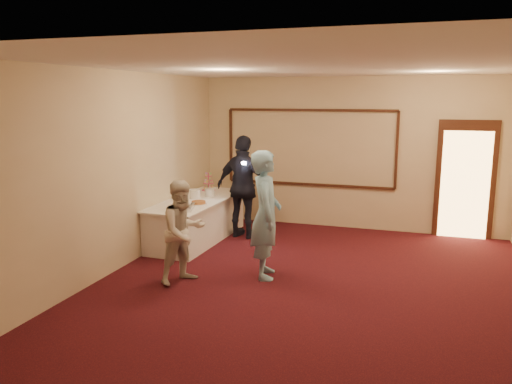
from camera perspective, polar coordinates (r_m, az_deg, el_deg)
floor at (r=7.04m, az=6.38°, el=-10.99°), size 7.00×7.00×0.00m
room_walls at (r=6.57m, az=6.75°, el=5.65°), size 6.04×7.04×3.02m
wall_molding at (r=10.15m, az=6.14°, el=5.06°), size 3.45×0.04×1.55m
doorway at (r=10.03m, az=22.78°, el=1.20°), size 1.05×0.07×2.20m
buffet_table at (r=9.25m, az=-6.72°, el=-3.14°), size 1.07×2.57×0.77m
pavlova_tray at (r=8.37m, az=-8.45°, el=-1.42°), size 0.48×0.55×0.19m
cupcake_stand at (r=9.99m, az=-5.45°, el=0.97°), size 0.26×0.26×0.39m
plate_stack_a at (r=9.22m, az=-7.00°, el=-0.22°), size 0.21×0.21×0.17m
plate_stack_b at (r=9.37m, az=-5.30°, el=-0.05°), size 0.19×0.19×0.16m
tart at (r=8.73m, az=-6.57°, el=-1.23°), size 0.28×0.28×0.06m
man at (r=7.22m, az=1.13°, el=-2.60°), size 0.62×0.78×1.87m
woman at (r=7.13m, az=-8.29°, el=-4.52°), size 0.83×0.90×1.47m
guest at (r=9.26m, az=-1.38°, el=0.56°), size 1.19×0.65×1.92m
camera_flash at (r=8.93m, az=-1.39°, el=3.32°), size 0.07×0.04×0.05m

